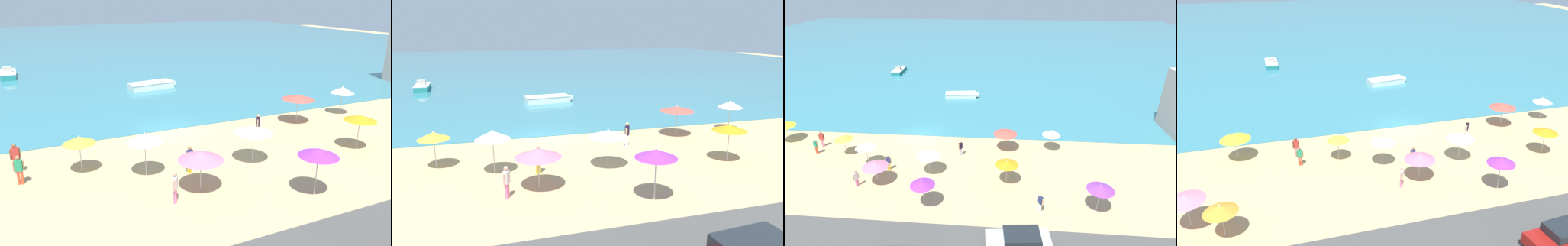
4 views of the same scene
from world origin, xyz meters
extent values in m
plane|color=tan|center=(0.00, 0.00, 0.00)|extent=(160.00, 160.00, 0.00)
cube|color=teal|center=(0.00, 55.00, 0.03)|extent=(150.00, 110.00, 0.05)
cylinder|color=#B2B2B7|center=(-3.81, -6.53, 1.02)|extent=(0.05, 0.05, 2.04)
cone|color=white|center=(-3.81, -6.53, 2.24)|extent=(1.94, 1.94, 0.49)
sphere|color=silver|center=(-3.81, -6.53, 2.51)|extent=(0.08, 0.08, 0.08)
cylinder|color=#B2B2B7|center=(9.88, -8.32, 0.99)|extent=(0.05, 0.05, 1.97)
cone|color=orange|center=(9.88, -8.32, 2.10)|extent=(2.04, 2.04, 0.35)
sphere|color=silver|center=(9.88, -8.32, 2.31)|extent=(0.08, 0.08, 0.08)
cylinder|color=#B2B2B7|center=(-1.76, -9.30, 0.88)|extent=(0.05, 0.05, 1.76)
cone|color=#D16F8E|center=(-1.76, -9.30, 1.93)|extent=(2.33, 2.33, 0.45)
sphere|color=silver|center=(-1.76, -9.30, 2.19)|extent=(0.08, 0.08, 0.08)
cylinder|color=#B2B2B7|center=(14.54, -2.01, 0.92)|extent=(0.05, 0.05, 1.85)
cone|color=white|center=(14.54, -2.01, 2.05)|extent=(1.87, 1.87, 0.50)
sphere|color=silver|center=(14.54, -2.01, 2.33)|extent=(0.08, 0.08, 0.08)
cylinder|color=#B2B2B7|center=(3.24, -12.04, 1.08)|extent=(0.05, 0.05, 2.16)
cone|color=purple|center=(3.24, -12.04, 2.31)|extent=(1.98, 1.98, 0.40)
sphere|color=silver|center=(3.24, -12.04, 2.54)|extent=(0.08, 0.08, 0.08)
cylinder|color=#B2B2B7|center=(-7.00, -4.70, 0.90)|extent=(0.05, 0.05, 1.80)
cone|color=yellow|center=(-7.00, -4.70, 1.95)|extent=(1.80, 1.80, 0.40)
sphere|color=silver|center=(-7.00, -4.70, 2.18)|extent=(0.08, 0.08, 0.08)
cylinder|color=#B2B2B7|center=(9.68, -2.40, 0.97)|extent=(0.05, 0.05, 1.94)
cone|color=#DA4F40|center=(9.68, -2.40, 2.06)|extent=(2.49, 2.49, 0.35)
sphere|color=silver|center=(9.68, -2.40, 2.27)|extent=(0.08, 0.08, 0.08)
cylinder|color=#B2B2B7|center=(2.56, -7.33, 0.95)|extent=(0.05, 0.05, 1.90)
cone|color=white|center=(2.56, -7.33, 2.05)|extent=(2.24, 2.24, 0.39)
sphere|color=silver|center=(2.56, -7.33, 2.27)|extent=(0.08, 0.08, 0.08)
cylinder|color=white|center=(5.15, -3.89, 0.41)|extent=(0.14, 0.14, 0.82)
cylinder|color=white|center=(5.04, -4.03, 0.41)|extent=(0.14, 0.14, 0.82)
cube|color=#20112F|center=(5.09, -3.96, 1.15)|extent=(0.40, 0.42, 0.65)
sphere|color=tan|center=(5.09, -3.96, 1.60)|extent=(0.22, 0.22, 0.22)
cylinder|color=tan|center=(5.24, -3.78, 1.10)|extent=(0.09, 0.09, 0.58)
cylinder|color=tan|center=(4.94, -4.15, 1.10)|extent=(0.09, 0.09, 0.58)
cylinder|color=gold|center=(-1.38, -7.15, 0.38)|extent=(0.14, 0.14, 0.77)
cylinder|color=gold|center=(-1.55, -7.22, 0.38)|extent=(0.14, 0.14, 0.77)
cube|color=navy|center=(-1.46, -7.19, 1.07)|extent=(0.42, 0.34, 0.61)
sphere|color=#A37750|center=(-1.46, -7.19, 1.50)|extent=(0.22, 0.22, 0.22)
cylinder|color=#A37750|center=(-1.24, -7.10, 1.02)|extent=(0.09, 0.09, 0.55)
cylinder|color=#A37750|center=(-1.69, -7.28, 1.02)|extent=(0.09, 0.09, 0.55)
cylinder|color=pink|center=(-3.34, -9.84, 0.39)|extent=(0.14, 0.14, 0.78)
cylinder|color=pink|center=(-3.43, -10.00, 0.39)|extent=(0.14, 0.14, 0.78)
cube|color=silver|center=(-3.39, -9.92, 1.08)|extent=(0.37, 0.42, 0.62)
sphere|color=tan|center=(-3.39, -9.92, 1.52)|extent=(0.22, 0.22, 0.22)
cylinder|color=tan|center=(-3.26, -9.71, 1.03)|extent=(0.09, 0.09, 0.55)
cylinder|color=tan|center=(-3.51, -10.12, 1.03)|extent=(0.09, 0.09, 0.55)
cube|color=#1E2328|center=(3.52, -18.37, 1.32)|extent=(2.46, 1.68, 0.51)
cube|color=silver|center=(2.70, 13.04, 0.36)|extent=(4.84, 2.35, 0.62)
cube|color=silver|center=(5.21, 13.36, 0.42)|extent=(0.56, 1.04, 0.37)
cube|color=silver|center=(2.70, 13.04, 0.71)|extent=(4.85, 2.43, 0.08)
cube|color=teal|center=(-11.29, 25.63, 0.37)|extent=(1.75, 4.70, 0.64)
cube|color=teal|center=(-11.34, 28.17, 0.44)|extent=(0.94, 0.46, 0.39)
cube|color=silver|center=(-11.29, 25.63, 0.73)|extent=(1.83, 4.70, 0.08)
cube|color=#B2AD9E|center=(-11.29, 25.16, 1.06)|extent=(1.01, 0.62, 0.73)
camera|label=1|loc=(-9.08, -25.09, 9.49)|focal=35.00mm
camera|label=2|loc=(-4.36, -27.02, 7.89)|focal=35.00mm
camera|label=3|loc=(9.40, -31.14, 16.85)|focal=28.00mm
camera|label=4|loc=(-11.78, -31.97, 15.69)|focal=35.00mm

